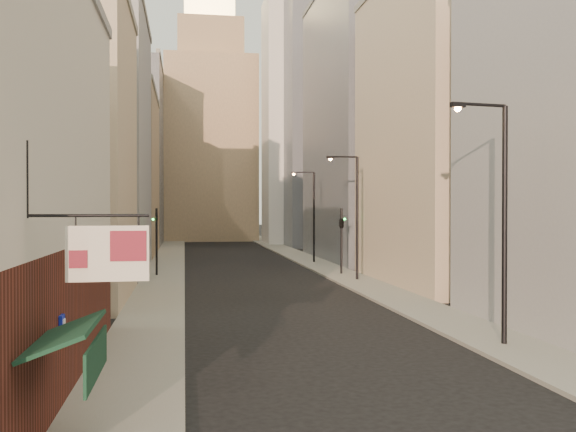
% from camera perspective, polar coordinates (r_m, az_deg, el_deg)
% --- Properties ---
extents(sidewalk_left, '(3.00, 140.00, 0.15)m').
position_cam_1_polar(sidewalk_left, '(65.18, -10.50, -3.64)').
color(sidewalk_left, gray).
rests_on(sidewalk_left, ground).
extents(sidewalk_right, '(3.00, 140.00, 0.15)m').
position_cam_1_polar(sidewalk_right, '(66.17, 0.85, -3.56)').
color(sidewalk_right, gray).
rests_on(sidewalk_right, ground).
extents(left_bldg_beige, '(8.00, 12.00, 16.00)m').
position_cam_1_polar(left_bldg_beige, '(36.77, -20.21, 5.30)').
color(left_bldg_beige, tan).
rests_on(left_bldg_beige, ground).
extents(left_bldg_grey, '(8.00, 16.00, 20.00)m').
position_cam_1_polar(left_bldg_grey, '(52.67, -16.88, 6.11)').
color(left_bldg_grey, gray).
rests_on(left_bldg_grey, ground).
extents(left_bldg_tan, '(8.00, 18.00, 17.00)m').
position_cam_1_polar(left_bldg_tan, '(70.41, -14.91, 3.53)').
color(left_bldg_tan, '#998062').
rests_on(left_bldg_tan, ground).
extents(left_bldg_wingrid, '(8.00, 20.00, 24.00)m').
position_cam_1_polar(left_bldg_wingrid, '(90.51, -13.65, 5.13)').
color(left_bldg_wingrid, gray).
rests_on(left_bldg_wingrid, ground).
extents(right_bldg_beige, '(8.00, 16.00, 20.00)m').
position_cam_1_polar(right_bldg_beige, '(43.72, 13.88, 7.22)').
color(right_bldg_beige, tan).
rests_on(right_bldg_beige, ground).
extents(right_bldg_wingrid, '(8.00, 20.00, 26.00)m').
position_cam_1_polar(right_bldg_wingrid, '(62.84, 6.65, 8.01)').
color(right_bldg_wingrid, gray).
rests_on(right_bldg_wingrid, ground).
extents(highrise, '(21.00, 23.00, 51.20)m').
position_cam_1_polar(highrise, '(93.24, 5.48, 13.51)').
color(highrise, gray).
rests_on(highrise, ground).
extents(clock_tower, '(14.00, 14.00, 44.90)m').
position_cam_1_polar(clock_tower, '(102.82, -6.95, 7.77)').
color(clock_tower, '#998062').
rests_on(clock_tower, ground).
extents(white_tower, '(8.00, 8.00, 41.50)m').
position_cam_1_polar(white_tower, '(90.27, 0.49, 9.39)').
color(white_tower, silver).
rests_on(white_tower, ground).
extents(streetlamp_near, '(2.29, 0.50, 8.77)m').
position_cam_1_polar(streetlamp_near, '(24.21, 18.26, 0.60)').
color(streetlamp_near, black).
rests_on(streetlamp_near, ground).
extents(streetlamp_mid, '(2.25, 0.28, 8.57)m').
position_cam_1_polar(streetlamp_mid, '(43.95, 5.89, 0.54)').
color(streetlamp_mid, black).
rests_on(streetlamp_mid, ground).
extents(streetlamp_far, '(2.11, 0.80, 8.30)m').
position_cam_1_polar(streetlamp_far, '(57.82, 2.11, 0.44)').
color(streetlamp_far, black).
rests_on(streetlamp_far, ground).
extents(traffic_light_left, '(0.57, 0.49, 5.00)m').
position_cam_1_polar(traffic_light_left, '(47.62, -11.61, -1.22)').
color(traffic_light_left, black).
rests_on(traffic_light_left, ground).
extents(traffic_light_right, '(0.73, 0.73, 5.00)m').
position_cam_1_polar(traffic_light_right, '(47.78, 4.77, -0.71)').
color(traffic_light_right, black).
rests_on(traffic_light_right, ground).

